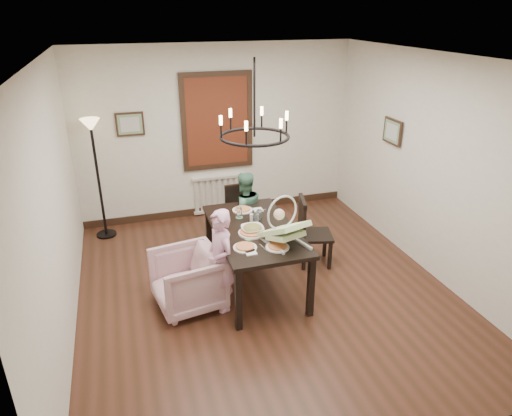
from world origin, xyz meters
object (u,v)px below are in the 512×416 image
baby_bouncer (284,228)px  elderly_woman (221,269)px  chair_right (316,231)px  floor_lamp (99,181)px  chair_far (242,218)px  seated_man (244,219)px  drinking_glass (257,218)px  dining_table (255,235)px  armchair (188,280)px

baby_bouncer → elderly_woman: bearing=153.9°
chair_right → floor_lamp: size_ratio=0.54×
chair_far → seated_man: (-0.02, -0.15, 0.04)m
drinking_glass → chair_far: bearing=85.9°
baby_bouncer → floor_lamp: 3.19m
baby_bouncer → dining_table: bearing=97.2°
elderly_woman → baby_bouncer: (0.72, -0.12, 0.48)m
seated_man → chair_far: bearing=-102.7°
chair_right → chair_far: bearing=60.5°
chair_far → chair_right: 1.13m
dining_table → chair_far: (0.13, 1.04, -0.25)m
chair_right → elderly_woman: size_ratio=0.94×
elderly_woman → drinking_glass: (0.58, 0.48, 0.35)m
baby_bouncer → drinking_glass: bearing=85.9°
dining_table → chair_far: chair_far is taller
chair_far → drinking_glass: size_ratio=6.77×
armchair → drinking_glass: 1.13m
armchair → elderly_woman: bearing=58.4°
seated_man → floor_lamp: bearing=-36.2°
chair_far → chair_right: size_ratio=0.95×
armchair → baby_bouncer: (1.08, -0.27, 0.65)m
elderly_woman → seated_man: (0.63, 1.23, -0.01)m
dining_table → chair_far: bearing=83.1°
chair_far → chair_right: bearing=-45.5°
elderly_woman → drinking_glass: 0.83m
dining_table → chair_right: size_ratio=1.76×
armchair → seated_man: size_ratio=0.76×
chair_right → seated_man: size_ratio=0.97×
chair_right → seated_man: seated_man is taller
armchair → seated_man: seated_man is taller
baby_bouncer → armchair: bearing=149.4°
baby_bouncer → chair_far: bearing=75.9°
baby_bouncer → drinking_glass: 0.62m
dining_table → floor_lamp: (-1.82, 2.01, 0.18)m
dining_table → floor_lamp: floor_lamp is taller
chair_right → baby_bouncer: baby_bouncer is taller
dining_table → drinking_glass: 0.22m
drinking_glass → dining_table: bearing=-116.2°
baby_bouncer → drinking_glass: baby_bouncer is taller
seated_man → drinking_glass: 0.84m
chair_right → floor_lamp: 3.29m
armchair → floor_lamp: bearing=-166.4°
chair_right → drinking_glass: 0.97m
seated_man → baby_bouncer: size_ratio=1.69×
baby_bouncer → floor_lamp: size_ratio=0.33×
chair_right → floor_lamp: (-2.77, 1.74, 0.41)m
dining_table → armchair: dining_table is taller
chair_right → drinking_glass: bearing=112.4°
dining_table → drinking_glass: size_ratio=12.57×
chair_far → armchair: (-1.01, -1.23, -0.12)m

